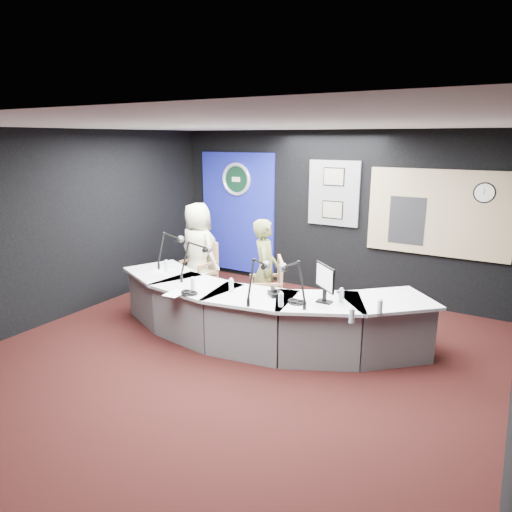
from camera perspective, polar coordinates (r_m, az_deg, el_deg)
The scene contains 31 objects.
ground at distance 5.88m, azimuth -2.36°, elevation -12.41°, with size 6.00×6.00×0.00m, color black.
ceiling at distance 5.24m, azimuth -2.69°, elevation 16.02°, with size 6.00×6.00×0.02m, color silver.
wall_back at distance 8.02m, azimuth 9.33°, elevation 5.30°, with size 6.00×0.02×2.80m, color black.
wall_left at distance 7.44m, azimuth -22.30°, elevation 3.68°, with size 0.02×6.00×2.80m, color black.
broadcast_desk at distance 6.17m, azimuth 0.01°, elevation -7.21°, with size 4.50×1.90×0.75m, color #BABCBF, non-canonical shape.
backdrop_panel at distance 8.88m, azimuth -2.30°, elevation 5.39°, with size 1.60×0.05×2.30m, color navy.
agency_seal at distance 8.77m, azimuth -2.49°, elevation 9.55°, with size 0.63×0.63×0.07m, color silver.
seal_center at distance 8.77m, azimuth -2.47°, elevation 9.55°, with size 0.48×0.48×0.01m, color black.
pinboard at distance 7.93m, azimuth 9.69°, elevation 7.73°, with size 0.90×0.04×1.10m, color slate.
framed_photo_upper at distance 7.87m, azimuth 9.69°, elevation 9.73°, with size 0.34×0.02×0.27m, color #7E715B.
framed_photo_lower at distance 7.94m, azimuth 9.52°, elevation 5.71°, with size 0.34×0.02×0.27m, color #7E715B.
booth_window_frame at distance 7.52m, azimuth 21.82°, elevation 5.00°, with size 2.12×0.06×1.32m, color tan.
booth_glow at distance 7.51m, azimuth 21.80°, elevation 4.99°, with size 2.00×0.02×1.20m, color beige.
equipment_rack at distance 7.60m, azimuth 18.33°, elevation 4.24°, with size 0.55×0.02×0.75m, color black.
wall_clock at distance 7.38m, azimuth 26.65°, elevation 7.08°, with size 0.28×0.28×0.01m, color white.
armchair_left at distance 7.82m, azimuth -7.16°, elevation -2.04°, with size 0.50×0.50×0.89m, color #AC794E, non-canonical shape.
armchair_right at distance 6.79m, azimuth 1.15°, elevation -4.07°, with size 0.56×0.56×0.99m, color #AC794E, non-canonical shape.
draped_jacket at distance 8.00m, azimuth -6.48°, elevation -0.34°, with size 0.50×0.10×0.70m, color #696558.
person_man at distance 7.72m, azimuth -7.24°, elevation 0.60°, with size 0.80×0.52×1.63m, color beige.
person_woman at distance 6.70m, azimuth 1.16°, elevation -1.86°, with size 0.56×0.37×1.54m, color brown.
computer_monitor at distance 5.46m, azimuth 8.65°, elevation -2.61°, with size 0.42×0.02×0.29m, color black.
desk_phone at distance 5.73m, azimuth 2.43°, elevation -4.73°, with size 0.19×0.15×0.05m, color black.
headphones_near at distance 5.50m, azimuth 5.15°, elevation -5.70°, with size 0.23×0.23×0.04m, color black.
headphones_far at distance 5.84m, azimuth -8.34°, elevation -4.55°, with size 0.23×0.23×0.04m, color black.
paper_stack at distance 6.93m, azimuth -11.74°, elevation -1.77°, with size 0.22×0.31×0.00m, color white.
notepad at distance 5.89m, azimuth -10.10°, elevation -4.63°, with size 0.20×0.28×0.00m, color white.
boom_mic_a at distance 7.16m, azimuth -10.74°, elevation 1.28°, with size 0.19×0.74×0.60m, color black, non-canonical shape.
boom_mic_b at distance 6.48m, azimuth -7.59°, elevation 0.00°, with size 0.16×0.74×0.60m, color black, non-canonical shape.
boom_mic_c at distance 5.55m, azimuth 0.21°, elevation -2.35°, with size 0.23×0.73×0.60m, color black, non-canonical shape.
boom_mic_d at distance 5.47m, azimuth 4.69°, elevation -2.65°, with size 0.61×0.51×0.60m, color black, non-canonical shape.
water_bottles at distance 5.77m, azimuth -0.52°, elevation -3.88°, with size 3.23×0.62×0.18m, color silver, non-canonical shape.
Camera 1 is at (2.87, -4.38, 2.67)m, focal length 32.00 mm.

